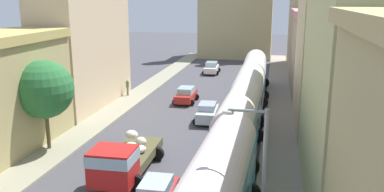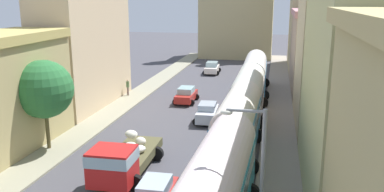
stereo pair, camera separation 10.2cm
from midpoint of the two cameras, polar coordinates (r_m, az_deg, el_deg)
ground_plane at (r=38.10m, az=1.12°, el=-1.41°), size 154.00×154.00×0.00m
sidewalk_left at (r=40.00m, az=-9.14°, el=-0.74°), size 2.50×70.00×0.14m
sidewalk_right at (r=37.48m, az=12.09°, el=-1.87°), size 2.50×70.00×0.14m
building_left_2 at (r=38.55m, az=-15.12°, el=7.92°), size 4.49×12.42×12.66m
building_right_1 at (r=21.23m, az=23.57°, el=1.00°), size 5.91×13.11×11.42m
building_right_2 at (r=33.42m, az=19.57°, el=6.16°), size 6.13×10.39×11.97m
building_right_3 at (r=46.17m, az=16.41°, el=6.28°), size 4.41×13.28×8.72m
building_right_4 at (r=59.41m, az=16.12°, el=10.16°), size 5.61×12.61×13.45m
distant_church at (r=68.83m, az=6.20°, el=10.90°), size 11.88×7.16×20.23m
parked_bus_0 at (r=17.57m, az=3.64°, el=-12.28°), size 3.47×9.54×4.16m
parked_bus_1 at (r=25.90m, az=6.48°, el=-3.54°), size 3.31×8.82×4.17m
parked_bus_2 at (r=34.59m, az=7.88°, el=0.67°), size 3.35×9.72×4.04m
parked_bus_3 at (r=43.39m, az=8.72°, el=3.35°), size 3.43×9.96×4.06m
cargo_truck_0 at (r=23.10m, az=-9.89°, el=-8.80°), size 3.25×6.99×2.35m
car_0 at (r=39.19m, az=-0.93°, el=0.16°), size 2.17×3.75×1.50m
car_1 at (r=54.19m, az=2.72°, el=4.01°), size 2.35×4.13×1.56m
car_3 at (r=33.11m, az=2.11°, el=-2.35°), size 2.21×3.67×1.58m
pedestrian_1 at (r=41.95m, az=-9.18°, el=1.29°), size 0.45×0.45×1.79m
streetlamp_near at (r=15.18m, az=9.10°, el=-10.90°), size 1.66×0.28×6.22m
roadside_tree_1 at (r=27.87m, az=-20.28°, el=0.88°), size 3.82×3.82×6.11m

